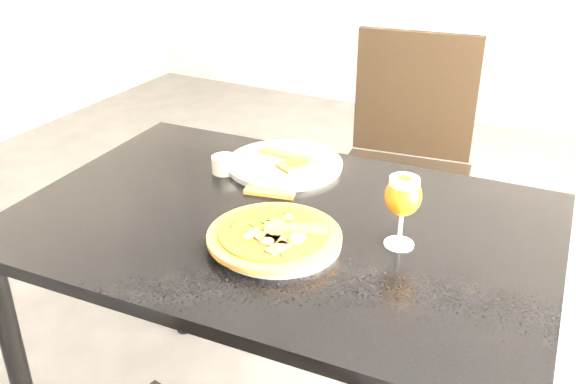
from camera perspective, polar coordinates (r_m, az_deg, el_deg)
The scene contains 9 objects.
dining_table at distance 1.49m, azimuth -0.60°, elevation -5.34°, with size 1.24×0.87×0.75m.
chair_far at distance 2.28m, azimuth 10.21°, elevation 2.46°, with size 0.50×0.50×0.96m.
plate_main at distance 1.35m, azimuth -0.96°, elevation -4.33°, with size 0.27×0.27×0.01m, color white.
pizza at distance 1.34m, azimuth -1.16°, elevation -3.80°, with size 0.28×0.28×0.03m.
plate_second at distance 1.69m, azimuth -0.31°, elevation 2.50°, with size 0.30×0.30×0.02m, color white.
crust_scraps at distance 1.68m, azimuth 0.36°, elevation 2.82°, with size 0.18×0.12×0.01m.
loose_crust at distance 1.55m, azimuth -1.69°, elevation -0.08°, with size 0.12×0.03×0.01m, color #9B5A25.
sauce_cup at distance 1.66m, azimuth -5.68°, elevation 2.53°, with size 0.07×0.07×0.04m.
beer_glass at distance 1.31m, azimuth 10.20°, elevation -0.38°, with size 0.08×0.08×0.16m.
Camera 1 is at (0.66, -0.97, 1.46)m, focal length 40.00 mm.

